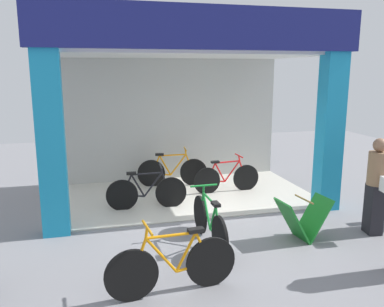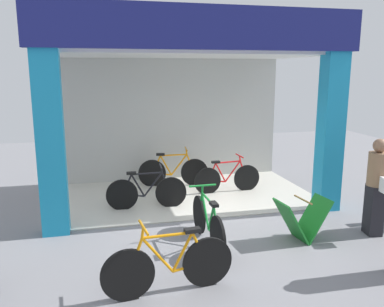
{
  "view_description": "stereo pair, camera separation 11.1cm",
  "coord_description": "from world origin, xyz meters",
  "px_view_note": "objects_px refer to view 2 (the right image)",
  "views": [
    {
      "loc": [
        -2.03,
        -7.08,
        2.84
      ],
      "look_at": [
        0.0,
        0.8,
        1.15
      ],
      "focal_mm": 37.68,
      "sensor_mm": 36.0,
      "label": 1
    },
    {
      "loc": [
        -1.92,
        -7.11,
        2.84
      ],
      "look_at": [
        0.0,
        0.8,
        1.15
      ],
      "focal_mm": 37.68,
      "sensor_mm": 36.0,
      "label": 2
    }
  ],
  "objects_px": {
    "bicycle_inside_2": "(146,192)",
    "bicycle_parked_0": "(208,223)",
    "bicycle_parked_1": "(169,265)",
    "sandwich_board_sign": "(302,220)",
    "bicycle_inside_0": "(173,171)",
    "pedestrian_0": "(377,185)",
    "bicycle_inside_1": "(227,178)"
  },
  "relations": [
    {
      "from": "sandwich_board_sign",
      "to": "bicycle_inside_1",
      "type": "bearing_deg",
      "value": 97.15
    },
    {
      "from": "pedestrian_0",
      "to": "sandwich_board_sign",
      "type": "bearing_deg",
      "value": 177.02
    },
    {
      "from": "bicycle_inside_2",
      "to": "sandwich_board_sign",
      "type": "xyz_separation_m",
      "value": [
        2.35,
        -2.19,
        -0.0
      ]
    },
    {
      "from": "pedestrian_0",
      "to": "bicycle_parked_1",
      "type": "bearing_deg",
      "value": -164.85
    },
    {
      "from": "bicycle_inside_0",
      "to": "bicycle_inside_1",
      "type": "distance_m",
      "value": 1.4
    },
    {
      "from": "bicycle_parked_1",
      "to": "sandwich_board_sign",
      "type": "bearing_deg",
      "value": 24.05
    },
    {
      "from": "bicycle_inside_1",
      "to": "bicycle_parked_1",
      "type": "height_order",
      "value": "bicycle_parked_1"
    },
    {
      "from": "bicycle_inside_0",
      "to": "sandwich_board_sign",
      "type": "height_order",
      "value": "bicycle_inside_0"
    },
    {
      "from": "bicycle_inside_2",
      "to": "bicycle_parked_0",
      "type": "bearing_deg",
      "value": -69.23
    },
    {
      "from": "bicycle_parked_1",
      "to": "sandwich_board_sign",
      "type": "height_order",
      "value": "bicycle_parked_1"
    },
    {
      "from": "bicycle_inside_2",
      "to": "bicycle_parked_0",
      "type": "relative_size",
      "value": 0.97
    },
    {
      "from": "bicycle_parked_0",
      "to": "sandwich_board_sign",
      "type": "bearing_deg",
      "value": -7.05
    },
    {
      "from": "bicycle_inside_1",
      "to": "sandwich_board_sign",
      "type": "relative_size",
      "value": 1.75
    },
    {
      "from": "bicycle_inside_1",
      "to": "sandwich_board_sign",
      "type": "distance_m",
      "value": 2.9
    },
    {
      "from": "bicycle_inside_0",
      "to": "pedestrian_0",
      "type": "xyz_separation_m",
      "value": [
        2.84,
        -3.78,
        0.51
      ]
    },
    {
      "from": "bicycle_inside_1",
      "to": "sandwich_board_sign",
      "type": "bearing_deg",
      "value": -82.85
    },
    {
      "from": "bicycle_parked_0",
      "to": "sandwich_board_sign",
      "type": "xyz_separation_m",
      "value": [
        1.6,
        -0.2,
        -0.01
      ]
    },
    {
      "from": "bicycle_inside_1",
      "to": "pedestrian_0",
      "type": "bearing_deg",
      "value": -59.86
    },
    {
      "from": "bicycle_inside_1",
      "to": "bicycle_parked_0",
      "type": "distance_m",
      "value": 2.95
    },
    {
      "from": "bicycle_inside_2",
      "to": "pedestrian_0",
      "type": "height_order",
      "value": "pedestrian_0"
    },
    {
      "from": "bicycle_parked_1",
      "to": "pedestrian_0",
      "type": "distance_m",
      "value": 4.0
    },
    {
      "from": "bicycle_inside_0",
      "to": "bicycle_parked_0",
      "type": "relative_size",
      "value": 1.01
    },
    {
      "from": "bicycle_parked_1",
      "to": "bicycle_parked_0",
      "type": "bearing_deg",
      "value": 55.86
    },
    {
      "from": "sandwich_board_sign",
      "to": "bicycle_inside_0",
      "type": "bearing_deg",
      "value": 111.89
    },
    {
      "from": "bicycle_parked_0",
      "to": "pedestrian_0",
      "type": "bearing_deg",
      "value": -5.19
    },
    {
      "from": "bicycle_inside_0",
      "to": "bicycle_parked_1",
      "type": "relative_size",
      "value": 0.99
    },
    {
      "from": "bicycle_parked_0",
      "to": "bicycle_parked_1",
      "type": "xyz_separation_m",
      "value": [
        -0.88,
        -1.3,
        0.01
      ]
    },
    {
      "from": "bicycle_inside_1",
      "to": "bicycle_parked_0",
      "type": "height_order",
      "value": "bicycle_parked_0"
    },
    {
      "from": "sandwich_board_sign",
      "to": "bicycle_parked_1",
      "type": "bearing_deg",
      "value": -155.95
    },
    {
      "from": "bicycle_inside_1",
      "to": "bicycle_inside_2",
      "type": "height_order",
      "value": "bicycle_inside_2"
    },
    {
      "from": "bicycle_inside_1",
      "to": "bicycle_parked_1",
      "type": "bearing_deg",
      "value": -118.02
    },
    {
      "from": "bicycle_parked_0",
      "to": "sandwich_board_sign",
      "type": "height_order",
      "value": "bicycle_parked_0"
    }
  ]
}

